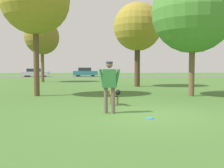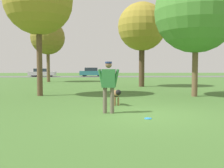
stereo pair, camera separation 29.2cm
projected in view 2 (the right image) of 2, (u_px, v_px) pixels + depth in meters
The scene contains 11 objects.
ground_plane at pixel (146, 115), 8.27m from camera, with size 120.00×120.00×0.00m, color #426B2D.
far_road_strip at pixel (112, 77), 41.62m from camera, with size 120.00×6.00×0.01m.
person at pixel (109, 83), 8.52m from camera, with size 0.71×0.28×1.69m.
dog at pixel (115, 94), 10.38m from camera, with size 0.48×0.97×0.64m.
frisbee at pixel (148, 118), 7.66m from camera, with size 0.22×0.22×0.02m.
tree_near_right at pixel (196, 11), 13.24m from camera, with size 4.21×4.21×6.44m.
tree_near_left at pixel (38, 1), 13.51m from camera, with size 3.56×3.56×6.75m.
tree_mid_center at pixel (142, 27), 20.00m from camera, with size 3.68×3.68×6.45m.
tree_far_left at pixel (48, 38), 26.41m from camera, with size 3.43×3.43×6.21m.
parked_car_silver at pixel (42, 73), 41.08m from camera, with size 4.10×1.78×1.28m.
parked_car_teal at pixel (92, 72), 41.85m from camera, with size 3.88×1.74×1.42m.
Camera 2 is at (-1.37, -8.15, 1.51)m, focal length 42.00 mm.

